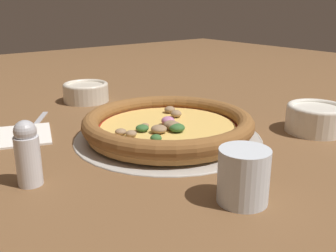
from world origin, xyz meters
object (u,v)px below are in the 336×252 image
at_px(bowl_near, 316,117).
at_px(napkin, 8,136).
at_px(fork, 36,124).
at_px(pepper_shaker, 28,153).
at_px(pizza, 168,125).
at_px(bowl_far, 86,91).
at_px(drinking_cup, 243,176).
at_px(pizza_tray, 168,136).

xyz_separation_m(bowl_near, napkin, (0.52, -0.36, -0.03)).
relative_size(fork, pepper_shaker, 1.54).
height_order(pizza, bowl_far, bowl_far).
xyz_separation_m(napkin, fork, (-0.08, -0.05, -0.00)).
height_order(pizza, drinking_cup, drinking_cup).
height_order(bowl_far, pepper_shaker, pepper_shaker).
distance_m(bowl_near, napkin, 0.63).
relative_size(napkin, fork, 1.30).
bearing_deg(pizza, drinking_cup, 73.10).
bearing_deg(napkin, bowl_near, 145.29).
distance_m(pizza_tray, bowl_near, 0.31).
bearing_deg(drinking_cup, pizza_tray, -106.96).
xyz_separation_m(bowl_near, drinking_cup, (0.35, 0.11, 0.01)).
bearing_deg(pizza_tray, pizza, 27.94).
bearing_deg(pepper_shaker, fork, -111.70).
xyz_separation_m(pizza, drinking_cup, (0.08, 0.27, 0.01)).
distance_m(bowl_far, drinking_cup, 0.64).
distance_m(bowl_near, pepper_shaker, 0.57).
relative_size(pizza, drinking_cup, 4.45).
distance_m(pizza_tray, bowl_far, 0.37).
height_order(drinking_cup, pepper_shaker, pepper_shaker).
distance_m(pizza, bowl_near, 0.31).
height_order(napkin, fork, napkin).
bearing_deg(napkin, bowl_far, -146.86).
xyz_separation_m(pizza_tray, bowl_near, (-0.27, 0.16, 0.03)).
distance_m(drinking_cup, napkin, 0.50).
xyz_separation_m(drinking_cup, napkin, (0.17, -0.47, -0.03)).
bearing_deg(drinking_cup, pizza, -106.90).
xyz_separation_m(bowl_near, fork, (0.44, -0.41, -0.03)).
bearing_deg(fork, napkin, -22.78).
distance_m(bowl_near, fork, 0.60).
xyz_separation_m(bowl_near, pepper_shaker, (0.56, -0.12, 0.02)).
distance_m(bowl_far, fork, 0.22).
relative_size(bowl_far, drinking_cup, 1.58).
relative_size(napkin, pepper_shaker, 2.01).
distance_m(pizza_tray, napkin, 0.32).
xyz_separation_m(bowl_far, pepper_shaker, (0.30, 0.41, 0.02)).
relative_size(pizza_tray, pepper_shaker, 3.73).
bearing_deg(bowl_near, pizza, -31.09).
bearing_deg(pizza, bowl_far, -91.35).
bearing_deg(fork, bowl_near, 81.09).
xyz_separation_m(drinking_cup, pepper_shaker, (0.21, -0.23, 0.01)).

